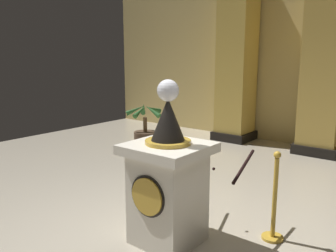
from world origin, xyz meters
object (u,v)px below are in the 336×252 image
Objects in this scene: potted_palm_left at (145,138)px; pedestal_clock at (168,182)px; stanchion_far at (161,186)px; stanchion_near at (274,209)px.

pedestal_clock is at bearing -43.67° from potted_palm_left.
pedestal_clock is 1.74× the size of stanchion_far.
potted_palm_left reaches higher than stanchion_far.
stanchion_far is at bearing -170.11° from stanchion_near.
potted_palm_left is at bearing 136.33° from pedestal_clock.
potted_palm_left reaches higher than stanchion_near.
pedestal_clock reaches higher than stanchion_near.
stanchion_far is (-0.53, 0.52, -0.33)m from pedestal_clock.
potted_palm_left is (-2.48, 2.36, -0.32)m from pedestal_clock.
stanchion_near is 0.90× the size of potted_palm_left.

